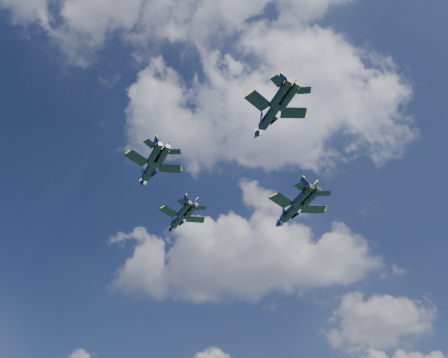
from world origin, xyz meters
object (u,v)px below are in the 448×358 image
jet_right (291,211)px  jet_slot (269,116)px  jet_lead (178,220)px  jet_left (150,170)px

jet_right → jet_slot: 28.21m
jet_lead → jet_left: bearing=-128.1°
jet_left → jet_slot: size_ratio=0.93×
jet_left → jet_right: size_ratio=0.79×
jet_slot → jet_left: bearing=130.4°
jet_right → jet_lead: bearing=144.3°
jet_right → jet_slot: size_ratio=1.18×
jet_lead → jet_right: 26.09m
jet_lead → jet_slot: 37.66m
jet_lead → jet_left: 22.29m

